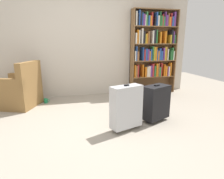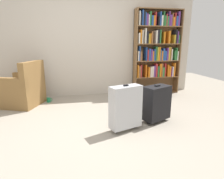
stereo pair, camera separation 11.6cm
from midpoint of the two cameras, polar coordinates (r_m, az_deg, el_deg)
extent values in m
plane|color=#9E9384|center=(2.94, -1.85, -11.31)|extent=(9.04, 9.04, 0.00)
cube|color=beige|center=(4.61, -6.29, 14.47)|extent=(5.16, 0.10, 2.60)
cube|color=brown|center=(4.65, 7.69, 10.82)|extent=(0.02, 0.25, 2.01)
cube|color=brown|center=(5.13, 19.83, 10.42)|extent=(0.02, 0.25, 2.01)
cube|color=brown|center=(4.97, 13.48, 10.76)|extent=(1.14, 0.02, 2.01)
cube|color=brown|center=(5.02, 13.39, -0.76)|extent=(1.10, 0.23, 0.02)
cube|color=brown|center=(4.93, 13.66, 3.77)|extent=(1.10, 0.23, 0.02)
cube|color=brown|center=(4.88, 13.93, 8.42)|extent=(1.10, 0.23, 0.02)
cube|color=brown|center=(4.86, 14.22, 13.15)|extent=(1.10, 0.23, 0.02)
cube|color=brown|center=(4.87, 14.51, 17.89)|extent=(1.10, 0.23, 0.02)
cube|color=brown|center=(4.92, 14.80, 22.33)|extent=(1.10, 0.23, 0.02)
cube|color=orange|center=(4.70, 8.21, 5.52)|extent=(0.03, 0.21, 0.30)
cube|color=brown|center=(4.72, 8.67, 5.38)|extent=(0.04, 0.21, 0.28)
cube|color=#B22D2D|center=(4.70, 9.26, 5.50)|extent=(0.02, 0.15, 0.30)
cube|color=orange|center=(4.76, 10.62, 5.55)|extent=(0.02, 0.18, 0.30)
cube|color=orange|center=(4.78, 11.53, 5.16)|extent=(0.04, 0.14, 0.24)
cube|color=silver|center=(4.81, 12.11, 5.20)|extent=(0.04, 0.15, 0.25)
cube|color=silver|center=(4.83, 12.58, 5.33)|extent=(0.04, 0.17, 0.26)
cube|color=#66337F|center=(4.86, 13.01, 5.42)|extent=(0.04, 0.19, 0.28)
cube|color=#B22D2D|center=(4.86, 13.63, 5.69)|extent=(0.04, 0.16, 0.33)
cube|color=#2D7238|center=(4.90, 14.07, 5.35)|extent=(0.04, 0.20, 0.26)
cube|color=orange|center=(4.91, 14.73, 5.67)|extent=(0.04, 0.17, 0.32)
cube|color=brown|center=(4.92, 15.22, 5.71)|extent=(0.03, 0.16, 0.33)
cube|color=#2D7238|center=(4.96, 15.49, 5.19)|extent=(0.04, 0.19, 0.23)
cube|color=#B22D2D|center=(4.98, 15.93, 5.78)|extent=(0.02, 0.19, 0.34)
cube|color=orange|center=(5.00, 16.87, 5.53)|extent=(0.03, 0.16, 0.30)
cube|color=orange|center=(5.03, 17.35, 5.30)|extent=(0.04, 0.16, 0.25)
cube|color=#66337F|center=(5.08, 17.69, 5.17)|extent=(0.02, 0.21, 0.22)
cube|color=silver|center=(5.08, 18.05, 5.27)|extent=(0.03, 0.19, 0.24)
cube|color=orange|center=(5.08, 18.59, 5.76)|extent=(0.03, 0.16, 0.34)
cube|color=silver|center=(4.66, 8.34, 9.99)|extent=(0.03, 0.21, 0.23)
cube|color=#264C99|center=(4.65, 8.80, 10.65)|extent=(0.02, 0.16, 0.34)
cube|color=brown|center=(4.67, 9.16, 9.90)|extent=(0.04, 0.18, 0.22)
cube|color=#264C99|center=(4.73, 10.67, 10.47)|extent=(0.02, 0.21, 0.32)
cube|color=#B22D2D|center=(4.74, 11.14, 10.12)|extent=(0.03, 0.19, 0.26)
cube|color=#264C99|center=(4.75, 11.67, 10.24)|extent=(0.04, 0.18, 0.28)
cube|color=#66337F|center=(4.76, 12.30, 10.11)|extent=(0.04, 0.15, 0.27)
cube|color=orange|center=(4.77, 12.71, 9.87)|extent=(0.03, 0.15, 0.23)
cube|color=#264C99|center=(4.82, 12.98, 10.13)|extent=(0.03, 0.21, 0.27)
cube|color=#2D7238|center=(4.82, 13.52, 10.49)|extent=(0.03, 0.19, 0.33)
cube|color=gold|center=(4.85, 13.95, 10.40)|extent=(0.04, 0.21, 0.32)
cube|color=orange|center=(4.84, 14.58, 10.38)|extent=(0.03, 0.14, 0.32)
cube|color=#264C99|center=(4.87, 14.81, 10.01)|extent=(0.02, 0.18, 0.26)
cube|color=orange|center=(4.87, 15.25, 9.79)|extent=(0.03, 0.15, 0.23)
cube|color=#264C99|center=(4.89, 15.71, 10.13)|extent=(0.04, 0.14, 0.29)
cube|color=#264C99|center=(4.94, 16.01, 9.80)|extent=(0.04, 0.21, 0.23)
cube|color=#66337F|center=(4.94, 16.71, 10.18)|extent=(0.03, 0.17, 0.30)
cube|color=gold|center=(4.97, 17.09, 10.27)|extent=(0.04, 0.18, 0.32)
cube|color=brown|center=(4.99, 17.43, 10.29)|extent=(0.02, 0.20, 0.32)
cube|color=silver|center=(5.01, 17.78, 9.98)|extent=(0.02, 0.19, 0.27)
cube|color=#2D7238|center=(5.05, 18.72, 9.74)|extent=(0.03, 0.18, 0.24)
cube|color=#2D7238|center=(5.07, 19.09, 10.09)|extent=(0.03, 0.19, 0.30)
cube|color=silver|center=(5.09, 19.38, 9.62)|extent=(0.03, 0.18, 0.22)
cube|color=silver|center=(4.65, 8.63, 14.99)|extent=(0.04, 0.19, 0.24)
cube|color=orange|center=(4.65, 9.20, 15.41)|extent=(0.03, 0.16, 0.31)
cube|color=silver|center=(4.68, 9.59, 15.31)|extent=(0.02, 0.19, 0.30)
cube|color=silver|center=(4.71, 10.45, 15.52)|extent=(0.03, 0.21, 0.34)
cube|color=black|center=(4.72, 11.01, 15.11)|extent=(0.04, 0.19, 0.28)
cube|color=gold|center=(4.74, 11.46, 14.72)|extent=(0.03, 0.21, 0.22)
cube|color=orange|center=(4.75, 11.90, 14.79)|extent=(0.02, 0.19, 0.23)
cube|color=brown|center=(4.78, 12.30, 15.05)|extent=(0.03, 0.21, 0.28)
cube|color=silver|center=(4.80, 13.65, 15.07)|extent=(0.03, 0.17, 0.30)
cube|color=black|center=(4.83, 14.13, 15.18)|extent=(0.04, 0.19, 0.32)
cube|color=#2D7238|center=(4.84, 14.69, 15.11)|extent=(0.03, 0.17, 0.32)
cube|color=orange|center=(4.88, 15.87, 14.75)|extent=(0.03, 0.15, 0.27)
cube|color=orange|center=(4.96, 17.12, 14.77)|extent=(0.04, 0.19, 0.29)
cube|color=gold|center=(5.03, 18.55, 14.15)|extent=(0.03, 0.20, 0.20)
cube|color=black|center=(5.05, 18.95, 14.79)|extent=(0.04, 0.21, 0.32)
cube|color=#66337F|center=(5.07, 19.33, 14.53)|extent=(0.02, 0.21, 0.28)
cube|color=#2D7238|center=(5.07, 19.77, 14.04)|extent=(0.02, 0.16, 0.20)
cube|color=silver|center=(4.68, 8.75, 20.36)|extent=(0.03, 0.20, 0.31)
cube|color=black|center=(4.67, 9.21, 20.08)|extent=(0.03, 0.16, 0.26)
cube|color=#264C99|center=(4.70, 9.66, 20.45)|extent=(0.03, 0.19, 0.34)
cube|color=black|center=(4.70, 10.19, 20.27)|extent=(0.04, 0.17, 0.31)
cube|color=#264C99|center=(4.70, 10.66, 20.08)|extent=(0.02, 0.14, 0.28)
cube|color=#66337F|center=(4.74, 10.96, 19.85)|extent=(0.04, 0.20, 0.25)
cube|color=silver|center=(4.76, 11.41, 19.69)|extent=(0.02, 0.20, 0.23)
cube|color=#2D7238|center=(4.77, 11.83, 20.08)|extent=(0.03, 0.21, 0.31)
cube|color=#264C99|center=(4.76, 12.57, 19.56)|extent=(0.04, 0.14, 0.22)
cube|color=orange|center=(4.81, 12.92, 19.46)|extent=(0.04, 0.21, 0.22)
cube|color=#B22D2D|center=(4.83, 13.32, 19.89)|extent=(0.02, 0.21, 0.30)
cube|color=black|center=(4.83, 14.39, 19.29)|extent=(0.03, 0.15, 0.21)
cube|color=#264C99|center=(4.86, 14.75, 19.82)|extent=(0.03, 0.18, 0.31)
cube|color=silver|center=(4.89, 15.13, 19.30)|extent=(0.04, 0.21, 0.23)
cube|color=#2D7238|center=(4.91, 15.63, 19.76)|extent=(0.02, 0.21, 0.32)
cube|color=#2D7238|center=(4.91, 16.13, 19.19)|extent=(0.04, 0.17, 0.22)
cube|color=#B22D2D|center=(4.93, 16.49, 19.36)|extent=(0.02, 0.17, 0.26)
cube|color=#2D7238|center=(4.93, 16.88, 19.02)|extent=(0.03, 0.14, 0.21)
cube|color=#66337F|center=(4.98, 17.10, 19.59)|extent=(0.02, 0.21, 0.32)
cube|color=#66337F|center=(4.98, 17.59, 19.14)|extent=(0.04, 0.18, 0.25)
cube|color=brown|center=(4.99, 18.09, 19.30)|extent=(0.02, 0.16, 0.28)
cube|color=orange|center=(5.03, 18.29, 18.78)|extent=(0.04, 0.21, 0.20)
cube|color=#B22D2D|center=(5.04, 18.76, 19.24)|extent=(0.02, 0.19, 0.29)
cube|color=#264C99|center=(5.04, 19.30, 18.79)|extent=(0.04, 0.15, 0.22)
cube|color=#66337F|center=(5.07, 19.81, 19.30)|extent=(0.04, 0.16, 0.32)
cube|color=olive|center=(4.27, -24.82, -1.65)|extent=(0.91, 0.91, 0.40)
cube|color=tan|center=(4.22, -25.15, 1.50)|extent=(0.72, 0.68, 0.08)
cube|color=olive|center=(4.02, -22.05, 4.31)|extent=(0.37, 0.70, 0.50)
cube|color=olive|center=(4.45, -23.08, 3.22)|extent=(0.69, 0.35, 0.22)
cube|color=olive|center=(3.97, -27.69, 1.54)|extent=(0.69, 0.35, 0.22)
cylinder|color=#1E7F4C|center=(4.30, -17.82, -3.02)|extent=(0.08, 0.08, 0.10)
torus|color=#1E7F4C|center=(4.29, -17.13, -2.93)|extent=(0.06, 0.01, 0.06)
cube|color=black|center=(4.66, 15.32, -0.70)|extent=(0.42, 0.25, 0.23)
cube|color=#D85919|center=(4.63, 15.42, 0.71)|extent=(0.43, 0.26, 0.05)
cube|color=#B7BABF|center=(2.74, 5.30, -5.24)|extent=(0.50, 0.33, 0.61)
cube|color=black|center=(2.65, 5.45, 1.26)|extent=(0.08, 0.06, 0.02)
cylinder|color=black|center=(2.78, 2.36, -12.30)|extent=(0.06, 0.06, 0.05)
cylinder|color=black|center=(2.95, 7.76, -10.78)|extent=(0.06, 0.06, 0.05)
cube|color=black|center=(3.13, 14.24, -3.86)|extent=(0.51, 0.41, 0.54)
cube|color=black|center=(3.06, 14.56, 1.14)|extent=(0.10, 0.08, 0.02)
cylinder|color=black|center=(3.12, 12.05, -9.58)|extent=(0.07, 0.07, 0.05)
cylinder|color=black|center=(3.34, 15.67, -8.16)|extent=(0.07, 0.07, 0.05)
camera|label=1|loc=(0.06, -88.86, 0.28)|focal=30.40mm
camera|label=2|loc=(0.06, 91.14, -0.28)|focal=30.40mm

